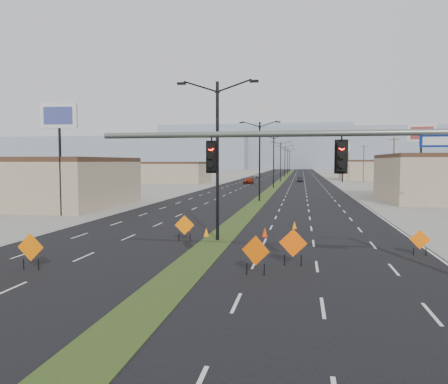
% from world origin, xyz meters
% --- Properties ---
extents(ground, '(600.00, 600.00, 0.00)m').
position_xyz_m(ground, '(0.00, 0.00, 0.00)').
color(ground, gray).
rests_on(ground, ground).
extents(road_surface, '(25.00, 400.00, 0.02)m').
position_xyz_m(road_surface, '(0.00, 100.00, 0.00)').
color(road_surface, black).
rests_on(road_surface, ground).
extents(median_strip, '(2.00, 400.00, 0.04)m').
position_xyz_m(median_strip, '(0.00, 100.00, 0.00)').
color(median_strip, '#274619').
rests_on(median_strip, ground).
extents(building_sw_far, '(30.00, 14.00, 4.50)m').
position_xyz_m(building_sw_far, '(-32.00, 85.00, 2.25)').
color(building_sw_far, tan).
rests_on(building_sw_far, ground).
extents(building_se_far, '(44.00, 16.00, 5.00)m').
position_xyz_m(building_se_far, '(38.00, 110.00, 2.50)').
color(building_se_far, tan).
rests_on(building_se_far, ground).
extents(mesa_west, '(180.00, 50.00, 22.00)m').
position_xyz_m(mesa_west, '(-120.00, 280.00, 11.00)').
color(mesa_west, '#8997AA').
rests_on(mesa_west, ground).
extents(mesa_center, '(220.00, 50.00, 28.00)m').
position_xyz_m(mesa_center, '(40.00, 300.00, 14.00)').
color(mesa_center, '#8997AA').
rests_on(mesa_center, ground).
extents(mesa_backdrop, '(140.00, 50.00, 32.00)m').
position_xyz_m(mesa_backdrop, '(-30.00, 320.00, 16.00)').
color(mesa_backdrop, '#8997AA').
rests_on(mesa_backdrop, ground).
extents(signal_mast, '(16.30, 0.60, 8.00)m').
position_xyz_m(signal_mast, '(8.56, 2.00, 4.79)').
color(signal_mast, slate).
rests_on(signal_mast, ground).
extents(streetlight_0, '(5.15, 0.24, 10.02)m').
position_xyz_m(streetlight_0, '(0.00, 12.00, 5.42)').
color(streetlight_0, black).
rests_on(streetlight_0, ground).
extents(streetlight_1, '(5.15, 0.24, 10.02)m').
position_xyz_m(streetlight_1, '(0.00, 40.00, 5.42)').
color(streetlight_1, black).
rests_on(streetlight_1, ground).
extents(streetlight_2, '(5.15, 0.24, 10.02)m').
position_xyz_m(streetlight_2, '(0.00, 68.00, 5.42)').
color(streetlight_2, black).
rests_on(streetlight_2, ground).
extents(streetlight_3, '(5.15, 0.24, 10.02)m').
position_xyz_m(streetlight_3, '(0.00, 96.00, 5.42)').
color(streetlight_3, black).
rests_on(streetlight_3, ground).
extents(streetlight_4, '(5.15, 0.24, 10.02)m').
position_xyz_m(streetlight_4, '(0.00, 124.00, 5.42)').
color(streetlight_4, black).
rests_on(streetlight_4, ground).
extents(streetlight_5, '(5.15, 0.24, 10.02)m').
position_xyz_m(streetlight_5, '(0.00, 152.00, 5.42)').
color(streetlight_5, black).
rests_on(streetlight_5, ground).
extents(streetlight_6, '(5.15, 0.24, 10.02)m').
position_xyz_m(streetlight_6, '(0.00, 180.00, 5.42)').
color(streetlight_6, black).
rests_on(streetlight_6, ground).
extents(utility_pole_1, '(1.60, 0.20, 9.00)m').
position_xyz_m(utility_pole_1, '(20.00, 60.00, 4.67)').
color(utility_pole_1, '#4C3823').
rests_on(utility_pole_1, ground).
extents(utility_pole_2, '(1.60, 0.20, 9.00)m').
position_xyz_m(utility_pole_2, '(20.00, 95.00, 4.67)').
color(utility_pole_2, '#4C3823').
rests_on(utility_pole_2, ground).
extents(utility_pole_3, '(1.60, 0.20, 9.00)m').
position_xyz_m(utility_pole_3, '(20.00, 130.00, 4.67)').
color(utility_pole_3, '#4C3823').
rests_on(utility_pole_3, ground).
extents(car_left, '(2.29, 4.61, 1.51)m').
position_xyz_m(car_left, '(-6.57, 83.36, 0.75)').
color(car_left, maroon).
rests_on(car_left, ground).
extents(car_mid, '(1.38, 3.91, 1.29)m').
position_xyz_m(car_mid, '(4.93, 94.85, 0.64)').
color(car_mid, black).
rests_on(car_mid, ground).
extents(car_far, '(2.26, 4.90, 1.39)m').
position_xyz_m(car_far, '(-8.55, 121.89, 0.69)').
color(car_far, '#A1A7AA').
rests_on(car_far, ground).
extents(construction_sign_1, '(1.30, 0.05, 1.74)m').
position_xyz_m(construction_sign_1, '(-7.06, 3.00, 1.03)').
color(construction_sign_1, '#E36504').
rests_on(construction_sign_1, ground).
extents(construction_sign_2, '(1.24, 0.18, 1.66)m').
position_xyz_m(construction_sign_2, '(-2.01, 11.41, 0.98)').
color(construction_sign_2, orange).
rests_on(construction_sign_2, ground).
extents(construction_sign_3, '(1.27, 0.47, 1.77)m').
position_xyz_m(construction_sign_3, '(3.27, 3.94, 1.05)').
color(construction_sign_3, '#E05504').
rests_on(construction_sign_3, ground).
extents(construction_sign_4, '(1.35, 0.24, 1.81)m').
position_xyz_m(construction_sign_4, '(4.87, 5.95, 1.07)').
color(construction_sign_4, '#FF5A05').
rests_on(construction_sign_4, ground).
extents(construction_sign_5, '(1.06, 0.19, 1.42)m').
position_xyz_m(construction_sign_5, '(11.50, 9.46, 0.83)').
color(construction_sign_5, '#FF6605').
rests_on(construction_sign_5, ground).
extents(cone_0, '(0.41, 0.41, 0.64)m').
position_xyz_m(cone_0, '(-0.99, 13.18, 0.32)').
color(cone_0, orange).
rests_on(cone_0, ground).
extents(cone_1, '(0.42, 0.42, 0.66)m').
position_xyz_m(cone_1, '(2.86, 13.83, 0.33)').
color(cone_1, '#E43504').
rests_on(cone_1, ground).
extents(cone_2, '(0.37, 0.37, 0.58)m').
position_xyz_m(cone_2, '(4.75, 17.83, 0.29)').
color(cone_2, orange).
rests_on(cone_2, ground).
extents(cone_3, '(0.36, 0.36, 0.53)m').
position_xyz_m(cone_3, '(-2.84, 15.54, 0.27)').
color(cone_3, '#FC3305').
rests_on(cone_3, ground).
extents(pole_sign_west, '(3.40, 0.73, 10.36)m').
position_xyz_m(pole_sign_west, '(-16.76, 22.08, 8.51)').
color(pole_sign_west, black).
rests_on(pole_sign_west, ground).
extents(pole_sign_east_near, '(3.07, 0.93, 9.37)m').
position_xyz_m(pole_sign_east_near, '(18.93, 39.25, 7.64)').
color(pole_sign_east_near, black).
rests_on(pole_sign_east_near, ground).
extents(pole_sign_east_far, '(3.13, 0.80, 9.55)m').
position_xyz_m(pole_sign_east_far, '(15.11, 95.02, 7.80)').
color(pole_sign_east_far, black).
rests_on(pole_sign_east_far, ground).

